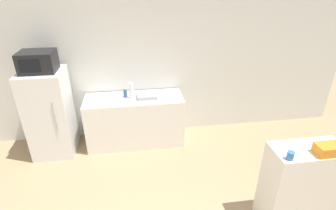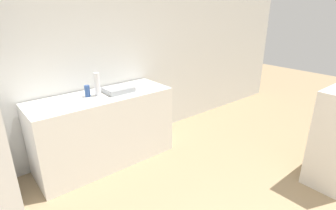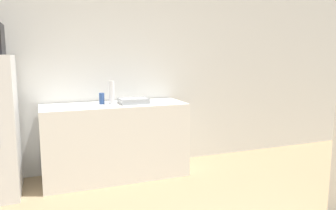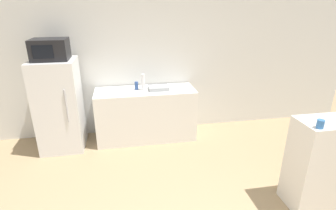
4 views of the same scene
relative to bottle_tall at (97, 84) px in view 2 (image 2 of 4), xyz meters
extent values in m
cube|color=silver|center=(0.04, 0.35, 0.28)|extent=(8.00, 0.06, 2.60)
cube|color=silver|center=(0.03, -0.01, -0.58)|extent=(1.67, 0.62, 0.88)
cube|color=#9EA3A8|center=(0.25, -0.03, -0.11)|extent=(0.33, 0.26, 0.06)
cylinder|color=silver|center=(0.00, 0.00, 0.00)|extent=(0.06, 0.06, 0.27)
cylinder|color=#2D4C8C|center=(-0.11, 0.04, -0.07)|extent=(0.06, 0.06, 0.13)
camera|label=1|loc=(0.03, -4.09, 1.76)|focal=28.00mm
camera|label=2|loc=(-1.22, -2.76, 0.84)|focal=28.00mm
camera|label=3|loc=(-0.76, -3.79, 0.43)|focal=35.00mm
camera|label=4|loc=(-0.33, -4.19, 1.22)|focal=28.00mm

